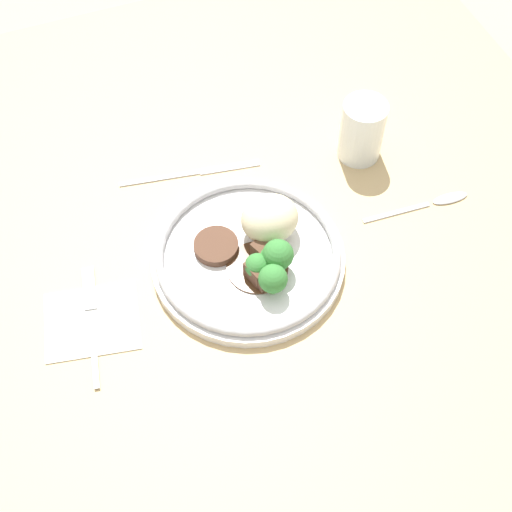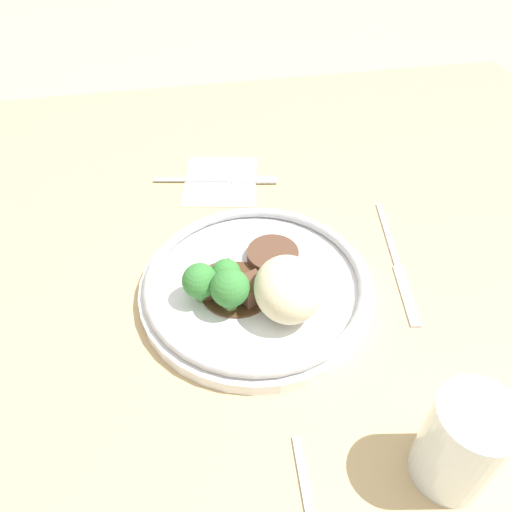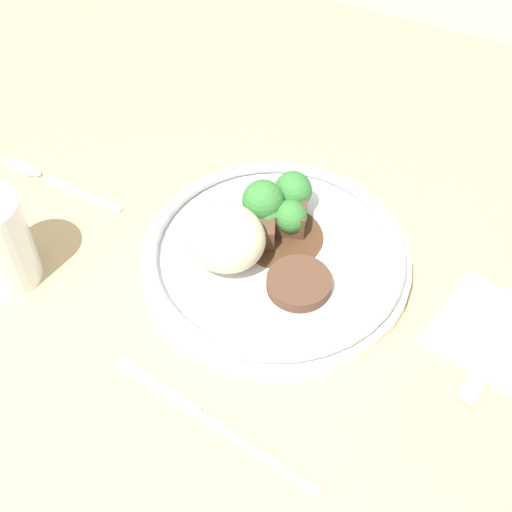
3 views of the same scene
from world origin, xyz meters
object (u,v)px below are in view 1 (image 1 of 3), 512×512
at_px(fork, 91,313).
at_px(knife, 196,173).
at_px(spoon, 437,202).
at_px(juice_glass, 362,133).
at_px(plate, 253,252).

relative_size(fork, knife, 0.85).
bearing_deg(spoon, knife, 153.36).
bearing_deg(spoon, juice_glass, 120.23).
xyz_separation_m(plate, juice_glass, (0.22, 0.13, 0.02)).
distance_m(plate, knife, 0.18).
height_order(plate, spoon, plate).
relative_size(plate, juice_glass, 2.70).
relative_size(juice_glass, spoon, 0.59).
distance_m(juice_glass, fork, 0.47).
bearing_deg(fork, knife, -38.56).
height_order(juice_glass, fork, juice_glass).
height_order(juice_glass, knife, juice_glass).
xyz_separation_m(knife, spoon, (0.31, -0.18, 0.00)).
bearing_deg(fork, spoon, -79.92).
distance_m(plate, fork, 0.23).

